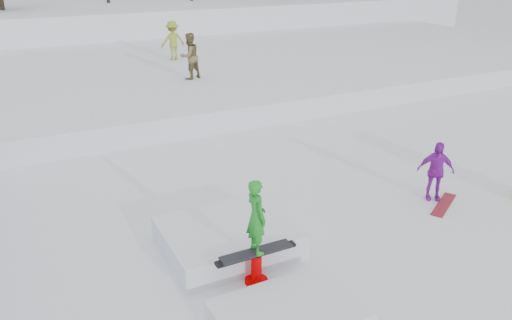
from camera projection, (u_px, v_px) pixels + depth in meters
name	position (u px, v px, depth m)	size (l,w,h in m)	color
ground	(278.00, 244.00, 10.59)	(120.00, 120.00, 0.00)	white
snow_berm	(69.00, 23.00, 34.84)	(60.00, 14.00, 2.40)	white
snow_midrise	(113.00, 75.00, 23.61)	(50.00, 18.00, 0.80)	white
walker_olive	(190.00, 56.00, 20.75)	(0.93, 0.72, 1.90)	brown
walker_ygreen	(173.00, 41.00, 24.56)	(1.21, 0.70, 1.88)	#94A22A
spectator_purple	(435.00, 171.00, 12.27)	(0.89, 0.37, 1.52)	purple
loose_board_red	(444.00, 205.00, 12.22)	(1.40, 0.28, 0.03)	maroon
jib_rail_feature	(243.00, 253.00, 9.71)	(2.60, 4.40, 2.11)	white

